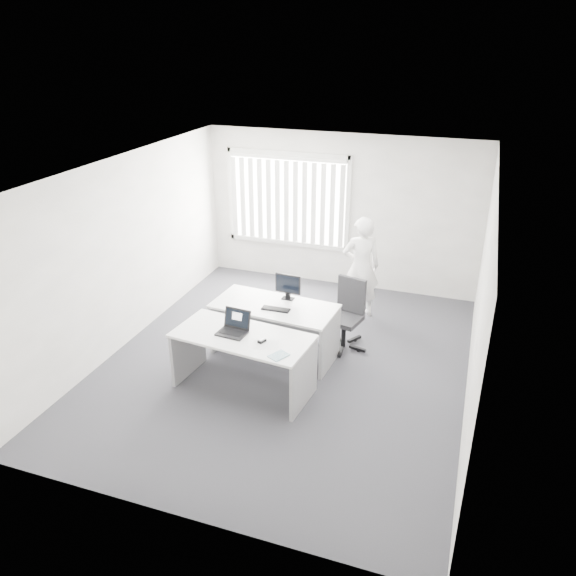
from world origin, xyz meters
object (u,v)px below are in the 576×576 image
(laptop, at_px, (231,324))
(person, at_px, (361,267))
(desk_near, at_px, (243,350))
(office_chair, at_px, (345,326))
(desk_far, at_px, (274,319))
(monitor, at_px, (288,287))

(laptop, bearing_deg, person, 72.25)
(desk_near, height_order, laptop, laptop)
(office_chair, distance_m, person, 1.21)
(desk_far, distance_m, monitor, 0.51)
(desk_far, distance_m, person, 1.91)
(person, bearing_deg, desk_far, 38.51)
(person, bearing_deg, laptop, 43.97)
(desk_near, xyz_separation_m, desk_far, (0.08, 0.97, -0.01))
(monitor, bearing_deg, person, 64.28)
(laptop, bearing_deg, office_chair, 59.00)
(laptop, height_order, monitor, monitor)
(office_chair, distance_m, monitor, 1.09)
(desk_near, xyz_separation_m, monitor, (0.20, 1.23, 0.41))
(desk_far, height_order, laptop, laptop)
(desk_near, height_order, person, person)
(desk_near, xyz_separation_m, laptop, (-0.14, -0.02, 0.37))
(office_chair, xyz_separation_m, monitor, (-0.80, -0.32, 0.67))
(desk_near, relative_size, laptop, 5.02)
(office_chair, distance_m, laptop, 2.04)
(person, distance_m, laptop, 2.88)
(desk_near, bearing_deg, office_chair, 63.34)
(person, height_order, laptop, person)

